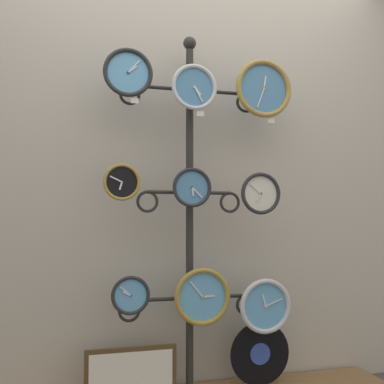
{
  "coord_description": "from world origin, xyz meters",
  "views": [
    {
      "loc": [
        -0.61,
        -1.94,
        0.97
      ],
      "look_at": [
        0.0,
        0.36,
        1.11
      ],
      "focal_mm": 42.0,
      "sensor_mm": 36.0,
      "label": 1
    }
  ],
  "objects": [
    {
      "name": "clock_bottom_center",
      "position": [
        0.05,
        0.33,
        0.57
      ],
      "size": [
        0.3,
        0.04,
        0.3
      ],
      "color": "#60A8DB"
    },
    {
      "name": "clock_middle_right",
      "position": [
        0.37,
        0.32,
        1.11
      ],
      "size": [
        0.23,
        0.04,
        0.23
      ],
      "color": "silver"
    },
    {
      "name": "clock_top_right",
      "position": [
        0.4,
        0.33,
        1.69
      ],
      "size": [
        0.33,
        0.04,
        0.33
      ],
      "color": "#4C84B2"
    },
    {
      "name": "clock_middle_left",
      "position": [
        -0.38,
        0.32,
        1.15
      ],
      "size": [
        0.19,
        0.04,
        0.19
      ],
      "color": "black"
    },
    {
      "name": "clock_top_left",
      "position": [
        -0.35,
        0.33,
        1.72
      ],
      "size": [
        0.26,
        0.04,
        0.26
      ],
      "color": "#60A8DB"
    },
    {
      "name": "clock_bottom_right",
      "position": [
        0.39,
        0.29,
        0.51
      ],
      "size": [
        0.29,
        0.04,
        0.29
      ],
      "color": "#60A8DB"
    },
    {
      "name": "price_tag_upper",
      "position": [
        -0.31,
        0.33,
        1.58
      ],
      "size": [
        0.04,
        0.0,
        0.03
      ],
      "color": "white"
    },
    {
      "name": "price_tag_mid",
      "position": [
        0.03,
        0.31,
        1.53
      ],
      "size": [
        0.04,
        0.0,
        0.03
      ],
      "color": "white"
    },
    {
      "name": "shop_wall",
      "position": [
        0.0,
        0.57,
        1.4
      ],
      "size": [
        4.4,
        0.04,
        2.8
      ],
      "color": "#BCB2A3",
      "rests_on": "ground_plane"
    },
    {
      "name": "picture_frame",
      "position": [
        -0.32,
        0.35,
        0.19
      ],
      "size": [
        0.46,
        0.02,
        0.27
      ],
      "color": "#4C381E",
      "rests_on": "low_shelf"
    },
    {
      "name": "clock_bottom_left",
      "position": [
        -0.33,
        0.31,
        0.59
      ],
      "size": [
        0.19,
        0.04,
        0.19
      ],
      "color": "#60A8DB"
    },
    {
      "name": "vinyl_record",
      "position": [
        0.39,
        0.38,
        0.23
      ],
      "size": [
        0.34,
        0.01,
        0.34
      ],
      "color": "black",
      "rests_on": "low_shelf"
    },
    {
      "name": "price_tag_lower",
      "position": [
        0.45,
        0.33,
        1.52
      ],
      "size": [
        0.04,
        0.0,
        0.03
      ],
      "color": "white"
    },
    {
      "name": "display_stand",
      "position": [
        0.0,
        0.41,
        0.78
      ],
      "size": [
        0.77,
        0.32,
        1.98
      ],
      "color": "#282623",
      "rests_on": "ground_plane"
    },
    {
      "name": "clock_middle_center",
      "position": [
        -0.01,
        0.32,
        1.13
      ],
      "size": [
        0.21,
        0.04,
        0.21
      ],
      "color": "#4C84B2"
    },
    {
      "name": "clock_top_center",
      "position": [
        0.0,
        0.32,
        1.67
      ],
      "size": [
        0.25,
        0.04,
        0.25
      ],
      "color": "#4C84B2"
    }
  ]
}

